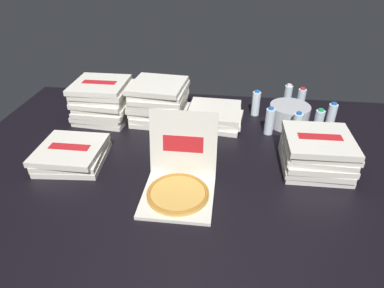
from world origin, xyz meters
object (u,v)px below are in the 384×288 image
(pizza_stack_left_mid, at_px, (72,154))
(pizza_stack_center_near, at_px, (215,116))
(water_bottle_1, at_px, (288,97))
(pizza_stack_right_near, at_px, (103,100))
(pizza_stack_center_far, at_px, (317,152))
(pizza_stack_left_far, at_px, (159,101))
(water_bottle_6, at_px, (301,100))
(water_bottle_2, at_px, (297,126))
(water_bottle_5, at_px, (331,116))
(ice_bucket, at_px, (289,115))
(water_bottle_4, at_px, (269,121))
(water_bottle_3, at_px, (256,103))
(open_pizza_box, at_px, (179,181))
(water_bottle_0, at_px, (318,123))

(pizza_stack_left_mid, distance_m, pizza_stack_center_near, 1.10)
(water_bottle_1, bearing_deg, pizza_stack_right_near, -166.02)
(pizza_stack_center_far, height_order, pizza_stack_right_near, pizza_stack_right_near)
(pizza_stack_left_far, xyz_separation_m, water_bottle_1, (1.03, 0.33, -0.05))
(pizza_stack_left_mid, bearing_deg, pizza_stack_center_near, 36.35)
(pizza_stack_right_near, relative_size, water_bottle_6, 2.07)
(water_bottle_2, relative_size, water_bottle_5, 1.00)
(pizza_stack_center_near, xyz_separation_m, ice_bucket, (0.57, 0.03, 0.02))
(water_bottle_1, bearing_deg, water_bottle_4, -111.65)
(pizza_stack_left_mid, relative_size, water_bottle_3, 2.06)
(open_pizza_box, xyz_separation_m, water_bottle_3, (0.47, 1.04, 0.03))
(pizza_stack_center_near, height_order, pizza_stack_right_near, pizza_stack_right_near)
(pizza_stack_center_near, distance_m, ice_bucket, 0.57)
(water_bottle_0, distance_m, water_bottle_5, 0.17)
(pizza_stack_center_far, bearing_deg, pizza_stack_left_far, 153.87)
(water_bottle_5, bearing_deg, water_bottle_6, 124.58)
(pizza_stack_right_near, relative_size, water_bottle_1, 2.07)
(pizza_stack_center_near, xyz_separation_m, water_bottle_2, (0.60, -0.18, 0.04))
(pizza_stack_right_near, height_order, ice_bucket, pizza_stack_right_near)
(open_pizza_box, relative_size, pizza_stack_center_far, 1.13)
(pizza_stack_center_near, bearing_deg, pizza_stack_center_far, -38.66)
(water_bottle_2, distance_m, water_bottle_4, 0.20)
(open_pizza_box, distance_m, pizza_stack_left_far, 0.93)
(pizza_stack_center_far, bearing_deg, pizza_stack_left_mid, -175.61)
(pizza_stack_right_near, height_order, water_bottle_4, pizza_stack_right_near)
(water_bottle_2, distance_m, water_bottle_6, 0.47)
(water_bottle_4, height_order, water_bottle_6, same)
(pizza_stack_left_mid, relative_size, water_bottle_2, 2.06)
(pizza_stack_left_far, xyz_separation_m, water_bottle_5, (1.32, 0.00, -0.05))
(water_bottle_1, height_order, water_bottle_6, same)
(pizza_stack_left_mid, relative_size, pizza_stack_center_near, 0.98)
(pizza_stack_center_far, height_order, pizza_stack_left_far, pizza_stack_left_far)
(pizza_stack_center_far, relative_size, water_bottle_4, 1.97)
(pizza_stack_center_far, distance_m, water_bottle_1, 0.88)
(ice_bucket, bearing_deg, water_bottle_4, -135.47)
(water_bottle_0, bearing_deg, water_bottle_1, 110.26)
(pizza_stack_left_mid, distance_m, pizza_stack_right_near, 0.63)
(open_pizza_box, xyz_separation_m, pizza_stack_left_far, (-0.29, 0.88, 0.08))
(pizza_stack_left_far, height_order, water_bottle_0, pizza_stack_left_far)
(ice_bucket, bearing_deg, pizza_stack_left_mid, -154.79)
(pizza_stack_right_near, distance_m, water_bottle_0, 1.65)
(ice_bucket, relative_size, water_bottle_5, 1.44)
(pizza_stack_right_near, xyz_separation_m, water_bottle_1, (1.48, 0.37, -0.05))
(ice_bucket, bearing_deg, water_bottle_6, 63.32)
(pizza_stack_center_far, xyz_separation_m, water_bottle_3, (-0.35, 0.71, -0.01))
(water_bottle_3, bearing_deg, water_bottle_6, 15.70)
(pizza_stack_right_near, xyz_separation_m, water_bottle_2, (1.48, -0.15, -0.05))
(ice_bucket, bearing_deg, open_pizza_box, -128.60)
(pizza_stack_center_far, distance_m, pizza_stack_left_far, 1.24)
(water_bottle_0, distance_m, water_bottle_4, 0.35)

